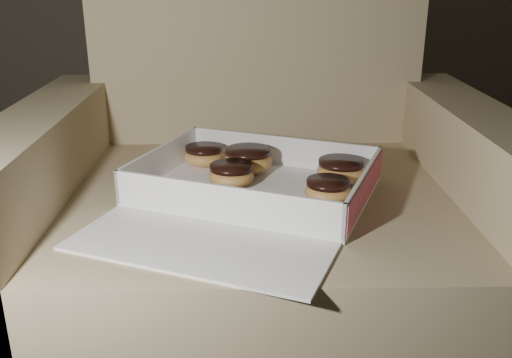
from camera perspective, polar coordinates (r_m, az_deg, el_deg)
name	(u,v)px	position (r m, az deg, el deg)	size (l,w,h in m)	color
armchair	(259,235)	(1.21, 0.28, -5.59)	(0.95, 0.81, 1.00)	tan
bakery_box	(249,194)	(1.03, -0.70, -1.55)	(0.56, 0.60, 0.07)	white
donut_a	(204,155)	(1.19, -5.22, 2.41)	(0.08, 0.08, 0.04)	gold
donut_b	(341,171)	(1.10, 8.46, 0.85)	(0.09, 0.09, 0.05)	gold
donut_c	(328,190)	(1.01, 7.18, -1.09)	(0.08, 0.08, 0.04)	gold
donut_d	(248,159)	(1.15, -0.80, 1.96)	(0.10, 0.10, 0.05)	gold
donut_e	(231,175)	(1.08, -2.50, 0.45)	(0.09, 0.09, 0.04)	gold
crumb_a	(243,202)	(1.00, -1.30, -2.35)	(0.01, 0.01, 0.00)	black
crumb_b	(177,206)	(1.00, -7.95, -2.68)	(0.01, 0.01, 0.00)	black
crumb_c	(226,189)	(1.06, -3.01, -0.98)	(0.01, 0.01, 0.00)	black
crumb_d	(297,209)	(0.98, 4.16, -3.00)	(0.01, 0.01, 0.00)	black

